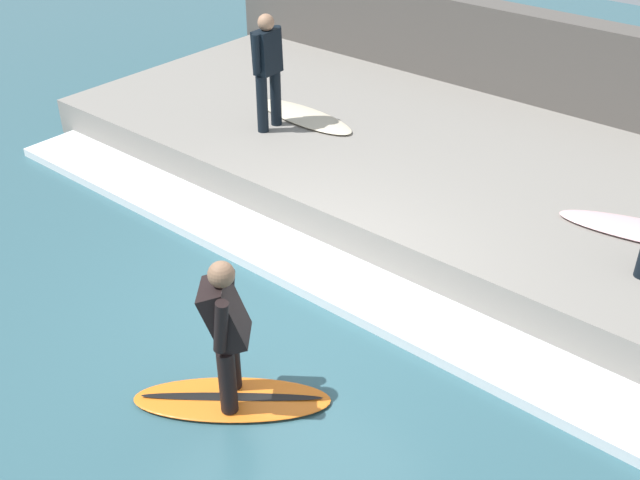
{
  "coord_description": "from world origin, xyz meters",
  "views": [
    {
      "loc": [
        -4.54,
        -4.14,
        4.85
      ],
      "look_at": [
        0.44,
        0.0,
        0.7
      ],
      "focal_mm": 42.0,
      "sensor_mm": 36.0,
      "label": 1
    }
  ],
  "objects_px": {
    "surfboard_riding": "(232,399)",
    "surfer_riding": "(226,327)",
    "surfer_waiting_far": "(268,66)",
    "surfboard_waiting_far": "(305,116)"
  },
  "relations": [
    {
      "from": "surfer_riding",
      "to": "surfer_waiting_far",
      "type": "xyz_separation_m",
      "value": [
        3.74,
        2.99,
        0.56
      ]
    },
    {
      "from": "surfboard_riding",
      "to": "surfer_riding",
      "type": "relative_size",
      "value": 1.2
    },
    {
      "from": "surfboard_riding",
      "to": "surfboard_waiting_far",
      "type": "relative_size",
      "value": 0.98
    },
    {
      "from": "surfer_waiting_far",
      "to": "surfboard_waiting_far",
      "type": "height_order",
      "value": "surfer_waiting_far"
    },
    {
      "from": "surfboard_riding",
      "to": "surfboard_waiting_far",
      "type": "bearing_deg",
      "value": 33.33
    },
    {
      "from": "surfboard_riding",
      "to": "surfboard_waiting_far",
      "type": "xyz_separation_m",
      "value": [
        4.3,
        2.83,
        0.53
      ]
    },
    {
      "from": "surfer_riding",
      "to": "surfer_waiting_far",
      "type": "height_order",
      "value": "surfer_waiting_far"
    },
    {
      "from": "surfer_riding",
      "to": "surfer_waiting_far",
      "type": "bearing_deg",
      "value": 38.66
    },
    {
      "from": "surfer_riding",
      "to": "surfer_waiting_far",
      "type": "relative_size",
      "value": 0.92
    },
    {
      "from": "surfboard_riding",
      "to": "surfer_riding",
      "type": "bearing_deg",
      "value": 26.57
    }
  ]
}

